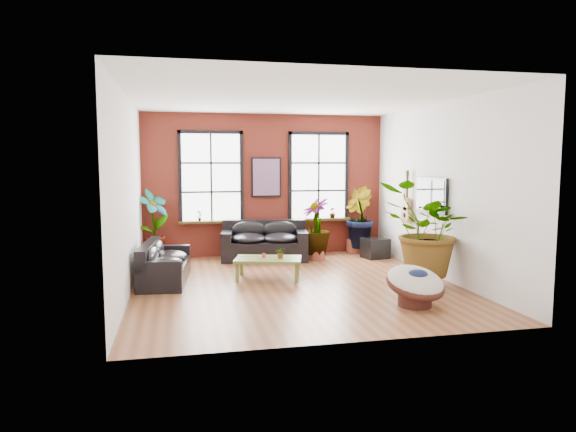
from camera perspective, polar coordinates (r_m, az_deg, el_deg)
name	(u,v)px	position (r m, az deg, el deg)	size (l,w,h in m)	color
room	(293,193)	(9.76, 0.56, 2.62)	(6.04, 6.54, 3.54)	brown
sofa_back	(264,242)	(12.29, -2.64, -2.91)	(2.13, 1.26, 0.92)	black
sofa_left	(163,264)	(10.30, -13.77, -5.22)	(1.01, 2.02, 0.77)	black
coffee_table	(268,260)	(10.27, -2.21, -4.95)	(1.45, 1.06, 0.50)	#535F22
papasan_chair	(415,284)	(8.60, 13.96, -7.34)	(1.11, 1.12, 0.71)	#421F17
poster	(266,177)	(12.73, -2.44, 4.33)	(0.74, 0.06, 0.98)	black
tv_wall_unit	(424,199)	(11.20, 14.85, 1.81)	(0.13, 1.86, 1.20)	black
media_box	(375,248)	(12.64, 9.67, -3.55)	(0.67, 0.60, 0.48)	black
pot_back_left	(155,254)	(12.32, -14.60, -4.14)	(0.62, 0.62, 0.38)	brown
pot_back_right	(356,246)	(13.30, 7.52, -3.33)	(0.62, 0.62, 0.35)	brown
pot_right_wall	(425,275)	(10.11, 14.93, -6.34)	(0.54, 0.54, 0.39)	brown
pot_mid	(316,253)	(12.29, 3.09, -4.08)	(0.50, 0.50, 0.34)	brown
floor_plant_back_left	(154,223)	(12.25, -14.71, -0.71)	(0.82, 0.56, 1.56)	#223D10
floor_plant_back_right	(358,217)	(13.18, 7.76, -0.10)	(0.86, 0.69, 1.56)	#223D10
floor_plant_right_wall	(425,230)	(9.94, 15.00, -1.49)	(1.62, 1.41, 1.80)	#223D10
floor_plant_mid	(315,226)	(12.23, 3.03, -1.13)	(0.74, 0.74, 1.33)	#223D10
table_plant	(281,253)	(10.21, -0.81, -4.10)	(0.20, 0.17, 0.22)	#223D10
sill_plant_left	(199,216)	(12.57, -9.81, 0.05)	(0.14, 0.10, 0.27)	#223D10
sill_plant_right	(332,213)	(13.13, 4.95, 0.37)	(0.15, 0.15, 0.27)	#223D10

